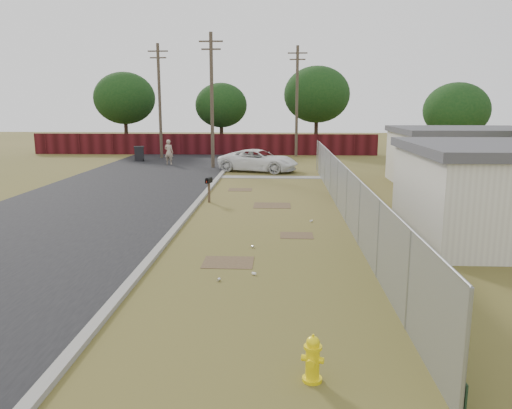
{
  "coord_description": "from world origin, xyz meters",
  "views": [
    {
      "loc": [
        0.6,
        -18.22,
        4.33
      ],
      "look_at": [
        -0.15,
        -2.24,
        1.1
      ],
      "focal_mm": 35.0,
      "sensor_mm": 36.0,
      "label": 1
    }
  ],
  "objects_px": {
    "pickup_truck": "(259,160)",
    "trash_bin": "(139,154)",
    "mailbox": "(209,183)",
    "pedestrian": "(169,152)",
    "fire_hydrant": "(313,359)"
  },
  "relations": [
    {
      "from": "pickup_truck",
      "to": "trash_bin",
      "type": "xyz_separation_m",
      "value": [
        -9.45,
        5.55,
        -0.13
      ]
    },
    {
      "from": "mailbox",
      "to": "pedestrian",
      "type": "distance_m",
      "value": 14.87
    },
    {
      "from": "pedestrian",
      "to": "trash_bin",
      "type": "xyz_separation_m",
      "value": [
        -2.79,
        2.14,
        -0.32
      ]
    },
    {
      "from": "fire_hydrant",
      "to": "mailbox",
      "type": "xyz_separation_m",
      "value": [
        -3.68,
        14.56,
        0.53
      ]
    },
    {
      "from": "pickup_truck",
      "to": "trash_bin",
      "type": "height_order",
      "value": "pickup_truck"
    },
    {
      "from": "trash_bin",
      "to": "pedestrian",
      "type": "bearing_deg",
      "value": -37.55
    },
    {
      "from": "mailbox",
      "to": "pedestrian",
      "type": "height_order",
      "value": "pedestrian"
    },
    {
      "from": "mailbox",
      "to": "pickup_truck",
      "type": "bearing_deg",
      "value": 80.55
    },
    {
      "from": "mailbox",
      "to": "fire_hydrant",
      "type": "bearing_deg",
      "value": -75.81
    },
    {
      "from": "fire_hydrant",
      "to": "trash_bin",
      "type": "height_order",
      "value": "trash_bin"
    },
    {
      "from": "fire_hydrant",
      "to": "pickup_truck",
      "type": "xyz_separation_m",
      "value": [
        -1.91,
        25.2,
        0.34
      ]
    },
    {
      "from": "fire_hydrant",
      "to": "trash_bin",
      "type": "distance_m",
      "value": 32.78
    },
    {
      "from": "fire_hydrant",
      "to": "pickup_truck",
      "type": "bearing_deg",
      "value": 94.34
    },
    {
      "from": "mailbox",
      "to": "pickup_truck",
      "type": "height_order",
      "value": "pickup_truck"
    },
    {
      "from": "pedestrian",
      "to": "trash_bin",
      "type": "distance_m",
      "value": 3.53
    }
  ]
}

